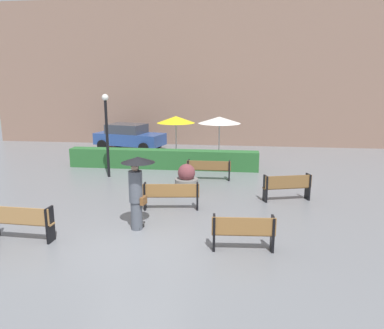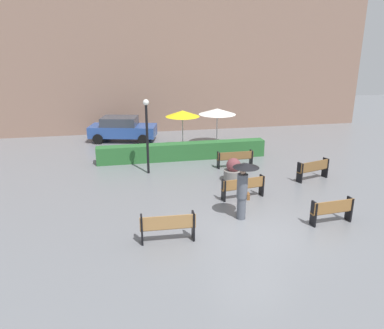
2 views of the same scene
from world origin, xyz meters
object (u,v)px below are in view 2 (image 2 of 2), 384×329
(bench_mid_center, at_px, (243,186))
(bench_near_left, at_px, (168,226))
(lamp_post, at_px, (147,128))
(bench_near_right, at_px, (332,210))
(planter_pot, at_px, (233,171))
(pedestrian_with_umbrella, at_px, (244,184))
(parked_car, at_px, (122,128))
(patio_umbrella_white, at_px, (217,111))
(patio_umbrella_yellow, at_px, (183,114))
(bench_back_row, at_px, (235,158))
(bench_far_right, at_px, (314,169))

(bench_mid_center, bearing_deg, bench_near_left, -140.49)
(lamp_post, bearing_deg, bench_near_left, -89.89)
(bench_near_right, xyz_separation_m, planter_pot, (-2.09, 4.80, -0.06))
(bench_near_left, bearing_deg, pedestrian_with_umbrella, 21.47)
(bench_near_left, relative_size, parked_car, 0.39)
(pedestrian_with_umbrella, bearing_deg, patio_umbrella_white, 80.14)
(lamp_post, distance_m, patio_umbrella_white, 6.35)
(pedestrian_with_umbrella, relative_size, patio_umbrella_white, 0.92)
(bench_near_left, relative_size, patio_umbrella_yellow, 0.75)
(bench_back_row, distance_m, planter_pot, 2.01)
(planter_pot, distance_m, parked_car, 9.81)
(parked_car, bearing_deg, lamp_post, -81.02)
(lamp_post, bearing_deg, patio_umbrella_white, 43.41)
(lamp_post, bearing_deg, planter_pot, -26.47)
(pedestrian_with_umbrella, height_order, planter_pot, pedestrian_with_umbrella)
(bench_back_row, bearing_deg, bench_mid_center, -103.03)
(lamp_post, height_order, patio_umbrella_white, lamp_post)
(bench_back_row, bearing_deg, bench_near_left, -122.89)
(bench_near_left, xyz_separation_m, bench_far_right, (7.37, 4.30, -0.01))
(bench_far_right, bearing_deg, pedestrian_with_umbrella, -144.80)
(bench_near_right, relative_size, lamp_post, 0.44)
(bench_near_right, distance_m, lamp_post, 9.00)
(bench_far_right, xyz_separation_m, patio_umbrella_white, (-2.77, 6.83, 1.57))
(planter_pot, bearing_deg, bench_near_left, -127.01)
(bench_far_right, distance_m, patio_umbrella_white, 7.54)
(bench_mid_center, distance_m, patio_umbrella_white, 8.48)
(bench_back_row, relative_size, bench_near_right, 1.18)
(bench_near_left, bearing_deg, bench_mid_center, 39.51)
(pedestrian_with_umbrella, bearing_deg, parked_car, 107.65)
(bench_back_row, xyz_separation_m, patio_umbrella_yellow, (-2.04, 3.75, 1.67))
(bench_far_right, xyz_separation_m, bench_back_row, (-2.96, 2.50, -0.05))
(lamp_post, xyz_separation_m, patio_umbrella_yellow, (2.38, 3.78, -0.05))
(bench_far_right, distance_m, bench_back_row, 3.88)
(pedestrian_with_umbrella, bearing_deg, bench_near_right, -18.88)
(bench_near_left, bearing_deg, patio_umbrella_yellow, 77.38)
(pedestrian_with_umbrella, bearing_deg, lamp_post, 116.93)
(bench_near_left, height_order, bench_far_right, bench_near_left)
(bench_mid_center, xyz_separation_m, pedestrian_with_umbrella, (-0.64, -1.76, 0.81))
(bench_back_row, xyz_separation_m, bench_near_right, (1.40, -6.69, 0.02))
(bench_mid_center, bearing_deg, lamp_post, 131.99)
(bench_mid_center, distance_m, bench_far_right, 4.13)
(bench_far_right, bearing_deg, lamp_post, 161.48)
(bench_near_right, xyz_separation_m, parked_car, (-6.87, 13.36, 0.29))
(patio_umbrella_yellow, bearing_deg, planter_pot, -76.55)
(bench_near_left, xyz_separation_m, planter_pot, (3.71, 4.92, -0.10))
(bench_far_right, distance_m, lamp_post, 7.96)
(bench_mid_center, relative_size, bench_near_left, 1.05)
(bench_back_row, height_order, patio_umbrella_white, patio_umbrella_white)
(bench_mid_center, distance_m, bench_back_row, 4.03)
(planter_pot, bearing_deg, parked_car, 119.21)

